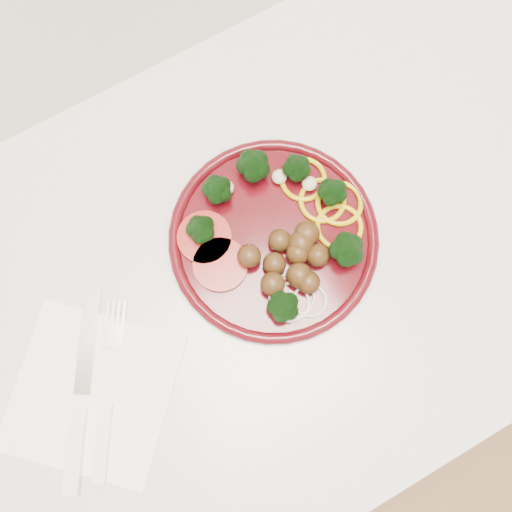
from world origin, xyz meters
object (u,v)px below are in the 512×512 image
plate (276,236)px  fork (105,420)px  napkin (92,392)px  knife (79,415)px

plate → fork: (-0.27, -0.09, -0.01)m
napkin → knife: knife is taller
knife → napkin: bearing=-22.7°
napkin → fork: (0.00, -0.03, 0.01)m
fork → knife: bearing=83.0°
napkin → knife: 0.03m
plate → napkin: 0.28m
plate → knife: size_ratio=1.24×
knife → plate: bearing=-44.7°
napkin → knife: size_ratio=0.87×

